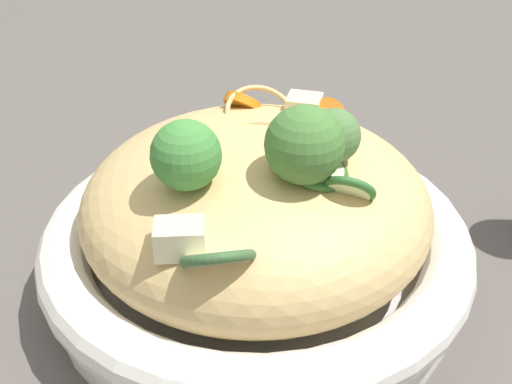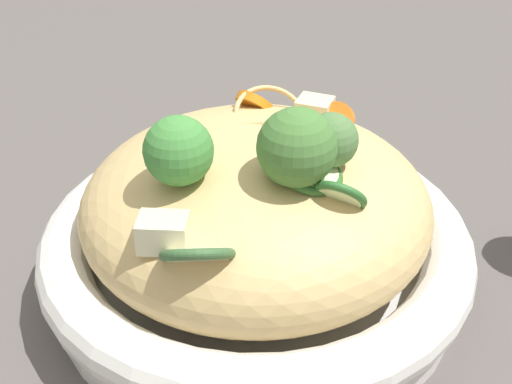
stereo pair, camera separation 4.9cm
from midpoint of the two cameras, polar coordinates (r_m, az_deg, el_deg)
name	(u,v)px [view 1 (the left image)]	position (r m, az deg, el deg)	size (l,w,h in m)	color
ground_plane	(256,281)	(0.54, -2.62, -7.58)	(3.00, 3.00, 0.00)	#534C4A
serving_bowl	(256,250)	(0.52, -2.70, -5.00)	(0.32, 0.32, 0.06)	white
noodle_heap	(256,204)	(0.50, -2.82, -1.08)	(0.25, 0.25, 0.11)	tan
broccoli_florets	(270,148)	(0.43, -2.11, 3.57)	(0.07, 0.16, 0.06)	#99B174
carrot_coins	(261,116)	(0.52, -2.35, 6.29)	(0.09, 0.15, 0.03)	orange
zucchini_slices	(287,205)	(0.42, -0.76, -1.22)	(0.11, 0.14, 0.05)	beige
chicken_chunks	(243,172)	(0.46, -4.19, 1.60)	(0.17, 0.15, 0.03)	beige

